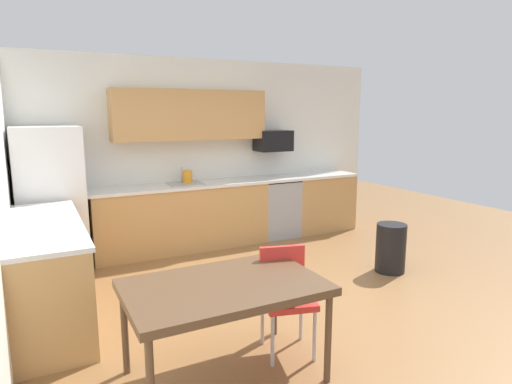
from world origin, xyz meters
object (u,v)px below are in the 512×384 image
Objects in this scene: trash_bin at (391,248)px; kettle at (188,178)px; refrigerator at (51,200)px; oven_range at (276,207)px; chair_near_table at (286,291)px; microwave at (273,141)px; dining_table at (224,291)px.

kettle is at bearing 131.85° from trash_bin.
refrigerator is 3.23m from oven_range.
kettle reaches higher than trash_bin.
trash_bin is 2.90m from kettle.
refrigerator is 3.33m from chair_near_table.
oven_range is 1.05m from microwave.
kettle is (-1.42, -0.05, -0.48)m from microwave.
oven_range reaches higher than dining_table.
chair_near_table is 4.25× the size of kettle.
refrigerator reaches higher than chair_near_table.
chair_near_table is at bearing -155.75° from trash_bin.
dining_table reaches higher than trash_bin.
chair_near_table is at bearing -93.69° from kettle.
refrigerator is at bearing 151.74° from trash_bin.
trash_bin is at bearing -48.15° from kettle.
chair_near_table is 3.08m from kettle.
kettle is (0.80, 3.18, 0.34)m from dining_table.
refrigerator is at bearing -175.82° from kettle.
dining_table is 2.33× the size of trash_bin.
oven_range is 3.85m from dining_table.
trash_bin is at bearing 24.25° from chair_near_table.
oven_range is at bearing -90.00° from microwave.
chair_near_table is (-1.62, -3.08, -0.99)m from microwave.
refrigerator is 1.27× the size of dining_table.
dining_table is (-2.23, -3.23, -0.82)m from microwave.
kettle is at bearing 86.31° from chair_near_table.
kettle reaches higher than chair_near_table.
microwave is at bearing 2.01° from kettle.
refrigerator is 4.19m from trash_bin.
microwave reaches higher than oven_range.
microwave is at bearing 55.42° from dining_table.
refrigerator is at bearing 118.66° from chair_near_table.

